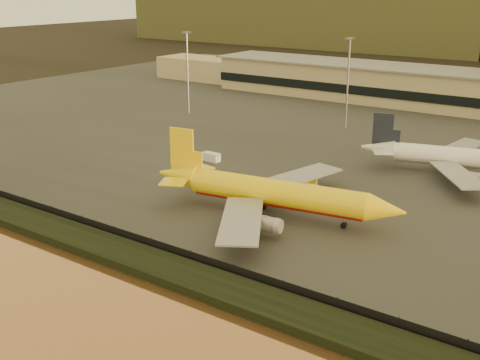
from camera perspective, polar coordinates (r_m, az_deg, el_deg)
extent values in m
plane|color=black|center=(105.53, -4.32, -4.16)|extent=(900.00, 900.00, 0.00)
cube|color=black|center=(93.96, -10.97, -6.94)|extent=(320.00, 7.00, 1.40)
cube|color=#2D2D2D|center=(185.35, 14.76, 5.19)|extent=(320.00, 220.00, 0.20)
cube|color=black|center=(96.22, -9.28, -5.82)|extent=(300.00, 0.05, 2.20)
cube|color=tan|center=(212.10, 17.86, 8.19)|extent=(160.00, 22.00, 12.00)
cube|color=black|center=(201.76, 16.83, 7.52)|extent=(160.00, 0.60, 3.00)
cube|color=gray|center=(211.18, 18.03, 9.87)|extent=(164.00, 24.00, 0.60)
cube|color=tan|center=(260.08, -2.42, 10.43)|extent=(50.00, 18.00, 9.00)
cylinder|color=slate|center=(191.74, -4.98, 9.98)|extent=(0.50, 0.50, 25.00)
cube|color=slate|center=(190.33, -5.08, 13.76)|extent=(2.20, 2.20, 0.40)
cylinder|color=slate|center=(173.17, 10.16, 8.87)|extent=(0.50, 0.50, 25.00)
cube|color=slate|center=(171.61, 10.41, 13.05)|extent=(2.20, 2.20, 0.40)
cube|color=brown|center=(461.80, 9.69, 16.47)|extent=(260.00, 160.00, 55.00)
cylinder|color=yellow|center=(106.71, 3.53, -1.20)|extent=(32.93, 9.88, 4.71)
cylinder|color=red|center=(106.99, 3.52, -1.62)|extent=(31.87, 8.71, 3.67)
cone|color=yellow|center=(101.37, 13.74, -2.78)|extent=(7.01, 5.66, 4.71)
cone|color=yellow|center=(115.48, -5.83, 0.45)|extent=(8.80, 5.96, 4.71)
cube|color=yellow|center=(113.55, -5.53, 2.88)|extent=(4.98, 1.17, 8.24)
cube|color=yellow|center=(118.33, -3.90, 1.13)|extent=(5.16, 5.11, 0.28)
cube|color=yellow|center=(110.67, -6.32, -0.17)|extent=(6.07, 6.05, 0.28)
cube|color=gray|center=(118.35, 5.46, 0.31)|extent=(10.68, 21.27, 0.28)
cylinder|color=gray|center=(115.30, 5.95, -0.87)|extent=(5.78, 3.43, 2.59)
cube|color=gray|center=(96.64, 0.14, -3.81)|extent=(15.98, 20.71, 0.28)
cylinder|color=gray|center=(98.82, 2.10, -4.12)|extent=(5.78, 3.43, 2.59)
cylinder|color=black|center=(104.33, 9.82, -4.24)|extent=(1.15, 0.98, 1.04)
cylinder|color=slate|center=(104.13, 9.83, -3.96)|extent=(0.18, 0.18, 2.12)
cylinder|color=black|center=(107.54, 1.38, -3.26)|extent=(1.15, 0.98, 1.04)
cylinder|color=slate|center=(107.34, 1.38, -2.99)|extent=(0.18, 0.18, 2.12)
cylinder|color=black|center=(111.15, 2.29, -2.54)|extent=(1.15, 0.98, 1.04)
cylinder|color=slate|center=(110.96, 2.30, -2.28)|extent=(0.18, 0.18, 2.12)
cylinder|color=white|center=(138.94, 20.45, 2.04)|extent=(29.48, 11.62, 4.09)
cylinder|color=gray|center=(139.13, 20.42, 1.76)|extent=(28.46, 10.54, 3.19)
cone|color=white|center=(139.78, 12.94, 2.97)|extent=(8.17, 5.86, 4.09)
cube|color=black|center=(138.60, 13.41, 4.73)|extent=(4.43, 1.49, 7.15)
cube|color=white|center=(143.45, 13.82, 3.42)|extent=(4.28, 4.08, 0.25)
cube|color=white|center=(135.59, 13.40, 2.60)|extent=(5.55, 5.49, 0.25)
cube|color=gray|center=(149.99, 20.17, 2.93)|extent=(7.89, 18.95, 0.25)
cylinder|color=gray|center=(147.63, 20.89, 2.16)|extent=(5.32, 3.45, 2.25)
cube|color=gray|center=(128.32, 19.99, 0.47)|extent=(15.66, 18.12, 0.25)
cylinder|color=gray|center=(131.32, 20.85, 0.25)|extent=(5.32, 3.45, 2.25)
cylinder|color=black|center=(138.10, 19.02, 0.62)|extent=(1.05, 0.93, 0.90)
cylinder|color=slate|center=(137.96, 19.04, 0.80)|extent=(0.22, 0.22, 1.84)
cylinder|color=black|center=(141.62, 19.08, 1.04)|extent=(1.05, 0.93, 0.90)
cylinder|color=slate|center=(141.49, 19.10, 1.22)|extent=(0.22, 0.22, 1.84)
cube|color=yellow|center=(123.82, 6.40, -0.26)|extent=(4.17, 2.86, 1.72)
cube|color=white|center=(141.09, -2.75, 2.21)|extent=(4.38, 2.08, 1.94)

